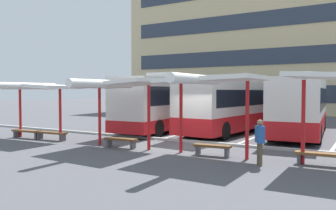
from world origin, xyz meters
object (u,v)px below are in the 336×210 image
(bench_0, at_px, (27,132))
(waiting_shelter_1, at_px, (119,85))
(waiting_passenger_0, at_px, (260,139))
(bench_4, at_px, (323,156))
(coach_bus_2, at_px, (301,107))
(coach_bus_1, at_px, (237,106))
(bench_2, at_px, (121,141))
(waiting_shelter_2, at_px, (210,81))
(waiting_shelter_0, at_px, (35,87))
(coach_bus_0, at_px, (176,103))
(bench_1, at_px, (51,134))
(bench_3, at_px, (212,148))

(bench_0, height_order, waiting_shelter_1, waiting_shelter_1)
(waiting_passenger_0, bearing_deg, bench_4, 28.44)
(coach_bus_2, bearing_deg, coach_bus_1, -178.59)
(bench_2, xyz_separation_m, waiting_shelter_2, (4.43, 0.06, 2.69))
(waiting_shelter_2, bearing_deg, bench_4, 7.31)
(waiting_shelter_0, xyz_separation_m, bench_0, (-0.90, 0.11, -2.51))
(coach_bus_0, distance_m, coach_bus_1, 4.27)
(coach_bus_1, xyz_separation_m, waiting_passenger_0, (4.23, -9.58, -0.72))
(coach_bus_0, distance_m, bench_2, 8.77)
(coach_bus_2, distance_m, waiting_shelter_2, 9.44)
(waiting_shelter_2, bearing_deg, waiting_shelter_0, -178.66)
(bench_4, bearing_deg, waiting_passenger_0, -151.56)
(bench_0, relative_size, bench_1, 1.00)
(bench_1, height_order, bench_4, same)
(coach_bus_2, relative_size, bench_1, 5.30)
(bench_2, height_order, waiting_passenger_0, waiting_passenger_0)
(bench_4, bearing_deg, coach_bus_0, 142.93)
(bench_4, bearing_deg, waiting_shelter_1, -175.40)
(waiting_shelter_1, bearing_deg, bench_2, 90.00)
(bench_2, bearing_deg, waiting_shelter_2, 0.83)
(coach_bus_1, relative_size, waiting_shelter_0, 2.70)
(coach_bus_2, height_order, waiting_passenger_0, coach_bus_2)
(waiting_shelter_2, bearing_deg, coach_bus_2, 78.42)
(waiting_shelter_0, xyz_separation_m, bench_4, (14.26, 0.77, -2.51))
(bench_3, bearing_deg, waiting_passenger_0, -20.58)
(coach_bus_2, height_order, waiting_shelter_0, coach_bus_2)
(coach_bus_0, xyz_separation_m, bench_0, (-4.76, -8.51, -1.44))
(bench_1, bearing_deg, waiting_shelter_0, -163.55)
(coach_bus_0, height_order, coach_bus_2, coach_bus_0)
(bench_0, relative_size, bench_4, 1.04)
(bench_3, bearing_deg, waiting_shelter_0, -177.04)
(bench_2, relative_size, waiting_shelter_2, 0.33)
(coach_bus_2, distance_m, bench_4, 9.01)
(waiting_shelter_0, distance_m, bench_3, 10.45)
(coach_bus_1, height_order, waiting_shelter_2, coach_bus_1)
(waiting_shelter_2, distance_m, waiting_passenger_0, 3.06)
(coach_bus_0, xyz_separation_m, bench_2, (1.84, -8.45, -1.45))
(bench_1, distance_m, waiting_passenger_0, 11.43)
(bench_2, bearing_deg, bench_3, 4.52)
(bench_0, xyz_separation_m, waiting_shelter_1, (6.60, -0.03, 2.55))
(bench_1, height_order, waiting_shelter_2, waiting_shelter_2)
(coach_bus_0, height_order, bench_4, coach_bus_0)
(bench_3, bearing_deg, coach_bus_1, 103.19)
(coach_bus_1, relative_size, coach_bus_2, 1.14)
(bench_1, xyz_separation_m, bench_2, (4.80, -0.09, -0.01))
(coach_bus_1, height_order, bench_3, coach_bus_1)
(bench_0, xyz_separation_m, waiting_passenger_0, (13.20, -0.40, 0.59))
(coach_bus_0, distance_m, bench_3, 10.34)
(waiting_shelter_1, bearing_deg, waiting_passenger_0, -3.20)
(waiting_shelter_1, bearing_deg, coach_bus_2, 55.89)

